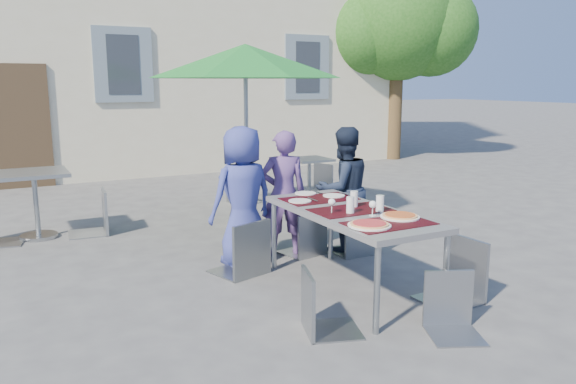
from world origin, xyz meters
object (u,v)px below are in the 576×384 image
chair_5 (454,268)px  bg_chair_r_0 (94,185)px  pizza_near_left (369,224)px  pizza_near_right (400,216)px  chair_1 (307,208)px  chair_3 (321,265)px  chair_4 (460,232)px  bg_chair_r_1 (320,161)px  chair_2 (358,202)px  chair_0 (244,214)px  bg_chair_l_1 (239,170)px  child_1 (283,193)px  child_0 (243,196)px  cafe_table_0 (35,190)px  child_2 (343,189)px  patio_umbrella (245,63)px  dining_table (351,216)px  cafe_table_1 (309,173)px

chair_5 → bg_chair_r_0: (-1.91, 4.23, 0.11)m
pizza_near_left → pizza_near_right: bearing=16.0°
chair_1 → chair_3: 1.94m
pizza_near_right → chair_5: 0.71m
chair_4 → bg_chair_r_1: size_ratio=1.09×
chair_2 → chair_3: 2.04m
chair_0 → bg_chair_l_1: size_ratio=1.14×
chair_3 → bg_chair_r_1: size_ratio=0.97×
chair_0 → child_1: bearing=33.4°
child_0 → cafe_table_0: child_0 is taller
child_2 → bg_chair_r_0: bearing=-40.8°
pizza_near_right → bg_chair_r_1: bg_chair_r_1 is taller
pizza_near_right → chair_0: chair_0 is taller
pizza_near_left → bg_chair_l_1: bg_chair_l_1 is taller
pizza_near_left → chair_3: size_ratio=0.38×
chair_1 → patio_umbrella: size_ratio=0.37×
pizza_near_right → chair_3: bearing=-167.4°
patio_umbrella → bg_chair_l_1: patio_umbrella is taller
chair_3 → patio_umbrella: (0.86, 3.32, 1.59)m
bg_chair_r_1 → bg_chair_r_0: bearing=-166.0°
chair_0 → dining_table: bearing=-50.1°
patio_umbrella → bg_chair_r_0: size_ratio=2.40×
chair_3 → chair_4: (1.41, 0.02, 0.07)m
dining_table → pizza_near_left: (-0.20, -0.56, 0.07)m
chair_0 → bg_chair_r_0: bearing=114.0°
child_2 → chair_2: (0.04, -0.24, -0.10)m
pizza_near_left → pizza_near_right: same height
child_0 → cafe_table_1: size_ratio=2.17×
pizza_near_left → cafe_table_0: size_ratio=0.42×
child_2 → chair_0: bearing=12.0°
chair_4 → chair_5: bearing=-137.8°
chair_0 → patio_umbrella: (0.85, 1.86, 1.50)m
child_2 → cafe_table_1: (1.08, 2.63, -0.27)m
dining_table → cafe_table_1: bearing=65.2°
bg_chair_r_1 → patio_umbrella: bearing=-144.5°
patio_umbrella → bg_chair_r_0: bearing=166.5°
pizza_near_right → cafe_table_0: 4.50m
chair_0 → pizza_near_right: bearing=-55.1°
pizza_near_right → cafe_table_0: cafe_table_0 is taller
chair_2 → patio_umbrella: patio_umbrella is taller
dining_table → child_1: 1.25m
pizza_near_left → chair_2: (0.88, 1.42, -0.18)m
patio_umbrella → pizza_near_left: bearing=-96.4°
pizza_near_right → chair_4: bearing=-19.4°
child_0 → cafe_table_1: (2.28, 2.57, -0.30)m
chair_1 → chair_3: chair_1 is taller
pizza_near_left → chair_4: size_ratio=0.34×
dining_table → chair_4: (0.71, -0.63, -0.09)m
bg_chair_r_0 → chair_2: bearing=-43.4°
chair_1 → cafe_table_1: 3.06m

